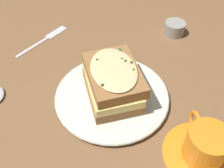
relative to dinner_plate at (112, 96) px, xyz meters
name	(u,v)px	position (x,y,z in m)	size (l,w,h in m)	color
ground_plane	(120,93)	(-0.02, -0.02, -0.01)	(2.40, 2.40, 0.00)	brown
dinner_plate	(112,96)	(0.00, 0.00, 0.00)	(0.26, 0.26, 0.02)	silver
sandwich	(113,82)	(0.00, 0.00, 0.05)	(0.16, 0.18, 0.08)	olive
teacup_with_saucer	(205,147)	(-0.19, 0.12, 0.02)	(0.15, 0.15, 0.07)	orange
fork	(48,37)	(0.21, -0.20, -0.01)	(0.11, 0.16, 0.00)	silver
condiment_pot	(175,28)	(-0.15, -0.27, 0.01)	(0.06, 0.06, 0.04)	gray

